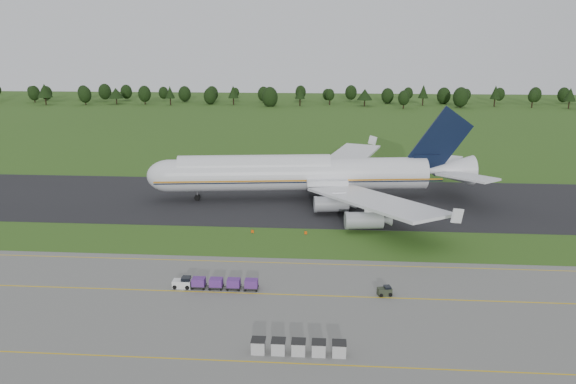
# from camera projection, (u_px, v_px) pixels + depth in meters

# --- Properties ---
(ground) EXTENTS (600.00, 600.00, 0.00)m
(ground) POSITION_uv_depth(u_px,v_px,m) (287.00, 242.00, 103.51)
(ground) COLOR #2D5218
(ground) RESTS_ON ground
(apron) EXTENTS (300.00, 52.00, 0.06)m
(apron) POSITION_uv_depth(u_px,v_px,m) (267.00, 336.00, 70.79)
(apron) COLOR slate
(apron) RESTS_ON ground
(taxiway) EXTENTS (300.00, 40.00, 0.08)m
(taxiway) POSITION_uv_depth(u_px,v_px,m) (296.00, 200.00, 130.45)
(taxiway) COLOR black
(taxiway) RESTS_ON ground
(apron_markings) EXTENTS (300.00, 30.20, 0.01)m
(apron_markings) POSITION_uv_depth(u_px,v_px,m) (272.00, 310.00, 77.53)
(apron_markings) COLOR gold
(apron_markings) RESTS_ON apron
(tree_line) EXTENTS (530.05, 21.96, 11.98)m
(tree_line) POSITION_uv_depth(u_px,v_px,m) (280.00, 95.00, 315.48)
(tree_line) COLOR black
(tree_line) RESTS_ON ground
(aircraft) EXTENTS (77.29, 74.56, 21.63)m
(aircraft) POSITION_uv_depth(u_px,v_px,m) (305.00, 173.00, 130.23)
(aircraft) COLOR silver
(aircraft) RESTS_ON ground
(baggage_train) EXTENTS (12.96, 1.66, 1.59)m
(baggage_train) POSITION_uv_depth(u_px,v_px,m) (214.00, 283.00, 84.05)
(baggage_train) COLOR silver
(baggage_train) RESTS_ON apron
(utility_cart) EXTENTS (2.22, 1.62, 1.10)m
(utility_cart) POSITION_uv_depth(u_px,v_px,m) (385.00, 292.00, 81.90)
(utility_cart) COLOR #292F21
(utility_cart) RESTS_ON apron
(uld_row) EXTENTS (11.31, 1.71, 1.69)m
(uld_row) POSITION_uv_depth(u_px,v_px,m) (299.00, 347.00, 66.53)
(uld_row) COLOR #B0B0B0
(uld_row) RESTS_ON apron
(edge_markers) EXTENTS (10.82, 0.30, 0.60)m
(edge_markers) POSITION_uv_depth(u_px,v_px,m) (279.00, 232.00, 108.14)
(edge_markers) COLOR #DA4806
(edge_markers) RESTS_ON ground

